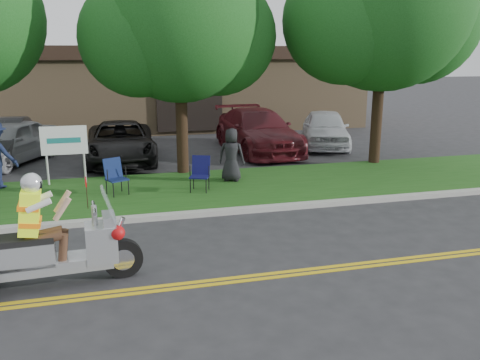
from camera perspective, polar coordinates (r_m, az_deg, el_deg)
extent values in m
plane|color=#28282B|center=(9.15, -2.69, -10.01)|extent=(120.00, 120.00, 0.00)
cube|color=gold|center=(8.64, -1.86, -11.51)|extent=(60.00, 0.10, 0.01)
cube|color=gold|center=(8.78, -2.10, -11.07)|extent=(60.00, 0.10, 0.01)
cube|color=#A8A89E|center=(11.93, -5.79, -3.87)|extent=(60.00, 0.25, 0.12)
cube|color=#1B4C14|center=(13.98, -7.20, -1.23)|extent=(60.00, 4.00, 0.10)
cube|color=#9E7F5B|center=(27.48, -7.10, 10.48)|extent=(18.00, 8.00, 4.00)
cube|color=black|center=(23.41, -5.83, 14.04)|extent=(18.00, 0.30, 0.60)
cylinder|color=#332114|center=(15.61, -6.60, 8.07)|extent=(0.36, 0.36, 4.20)
sphere|color=#154915|center=(15.55, -6.88, 17.45)|extent=(4.80, 4.80, 4.80)
sphere|color=#154915|center=(16.04, -2.58, 15.82)|extent=(3.60, 3.60, 3.60)
sphere|color=#154915|center=(15.20, -11.36, 15.37)|extent=(3.36, 3.36, 3.36)
cylinder|color=#332114|center=(17.55, 15.26, 9.26)|extent=(0.36, 0.36, 4.76)
sphere|color=#154915|center=(17.56, 15.90, 18.68)|extent=(5.60, 5.60, 5.60)
sphere|color=#154915|center=(18.51, 19.21, 16.61)|extent=(4.20, 4.20, 4.20)
sphere|color=#154915|center=(16.68, 11.78, 17.12)|extent=(3.92, 3.92, 3.92)
cylinder|color=silver|center=(15.20, -20.79, 1.13)|extent=(0.06, 0.06, 1.10)
cylinder|color=silver|center=(15.13, -17.03, 1.38)|extent=(0.06, 0.06, 1.10)
cube|color=white|center=(15.01, -19.16, 4.23)|extent=(1.25, 0.06, 0.80)
cylinder|color=black|center=(8.97, -13.01, -8.55)|extent=(0.68, 0.20, 0.67)
cube|color=#AFB3B9|center=(8.96, -20.97, -8.90)|extent=(2.15, 0.64, 0.20)
cube|color=#AFB3B9|center=(8.90, -23.28, -7.64)|extent=(1.04, 0.57, 0.39)
cube|color=black|center=(8.81, -23.07, -6.20)|extent=(0.92, 0.52, 0.11)
cube|color=#AFB3B9|center=(8.83, -15.31, -6.73)|extent=(0.53, 0.57, 0.62)
cube|color=silver|center=(8.63, -14.55, -2.61)|extent=(0.25, 0.53, 0.55)
sphere|color=#B20C0F|center=(8.63, -13.63, -5.69)|extent=(0.25, 0.25, 0.25)
cube|color=#D7FF1A|center=(8.66, -22.54, -3.36)|extent=(0.41, 0.47, 0.73)
sphere|color=silver|center=(8.54, -22.39, -0.32)|extent=(0.32, 0.32, 0.32)
cylinder|color=black|center=(13.52, -5.60, -0.63)|extent=(0.03, 0.03, 0.39)
cylinder|color=black|center=(13.43, -3.82, -0.69)|extent=(0.03, 0.03, 0.39)
cylinder|color=black|center=(13.89, -5.24, -0.22)|extent=(0.03, 0.03, 0.39)
cylinder|color=black|center=(13.80, -3.51, -0.28)|extent=(0.03, 0.03, 0.39)
cube|color=#10104A|center=(13.61, -4.56, 0.38)|extent=(0.62, 0.60, 0.04)
cube|color=#10104A|center=(13.75, -4.40, 1.67)|extent=(0.51, 0.32, 0.53)
cylinder|color=black|center=(13.42, -14.03, -1.10)|extent=(0.03, 0.03, 0.40)
cylinder|color=black|center=(13.60, -12.40, -0.80)|extent=(0.03, 0.03, 0.40)
cylinder|color=black|center=(13.77, -14.76, -0.76)|extent=(0.03, 0.03, 0.40)
cylinder|color=black|center=(13.95, -13.16, -0.47)|extent=(0.03, 0.03, 0.40)
cube|color=#0F1E4A|center=(13.63, -13.64, 0.06)|extent=(0.64, 0.62, 0.04)
cube|color=#0F1E4A|center=(13.76, -14.11, 1.32)|extent=(0.51, 0.34, 0.54)
imported|color=black|center=(14.60, -0.97, 2.86)|extent=(0.89, 0.78, 1.54)
imported|color=#9A9BA1|center=(19.09, -24.54, 3.88)|extent=(3.44, 4.70, 1.49)
imported|color=#2A2A2C|center=(19.70, -25.28, 4.07)|extent=(1.83, 4.56, 1.48)
imported|color=black|center=(18.17, -13.27, 4.16)|extent=(2.42, 5.04, 1.38)
imported|color=#501219|center=(19.54, 2.00, 5.55)|extent=(2.53, 5.64, 1.61)
imported|color=silver|center=(20.84, 9.55, 5.72)|extent=(3.06, 4.65, 1.47)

